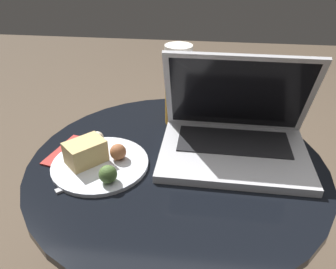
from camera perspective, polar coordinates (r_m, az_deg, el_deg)
The scene contains 6 objects.
table at distance 0.83m, azimuth 1.40°, elevation -12.54°, with size 0.66×0.66×0.54m.
napkin at distance 0.77m, azimuth -13.13°, elevation -3.76°, with size 0.21×0.17×0.00m.
laptop at distance 0.76m, azimuth 11.54°, elevation 0.19°, with size 0.33×0.24×0.23m.
beer_glass at distance 0.85m, azimuth 1.76°, elevation 8.51°, with size 0.07×0.07×0.21m.
snack_plate at distance 0.73m, azimuth -12.21°, elevation -4.20°, with size 0.21×0.21×0.06m.
fork at distance 0.71m, azimuth -11.83°, elevation -6.96°, with size 0.13×0.12×0.00m.
Camera 1 is at (0.05, -0.60, 0.98)m, focal length 35.00 mm.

